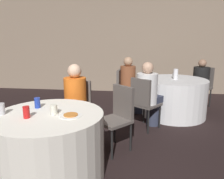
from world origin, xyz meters
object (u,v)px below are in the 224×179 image
(person_floral_shirt, at_px, (131,85))
(pizza_plate_near, at_px, (71,115))
(chair_near_north, at_px, (78,105))
(chair_far_southwest, at_px, (143,99))
(chair_far_west, at_px, (123,87))
(person_orange_shirt, at_px, (74,105))
(person_white_shirt, at_px, (149,95))
(table_near, at_px, (51,146))
(bottle_far, at_px, (176,74))
(chair_near_northeast, at_px, (118,112))
(person_black_shirt, at_px, (199,83))
(table_far, at_px, (174,97))
(soda_can_silver, at_px, (2,109))
(soda_can_blue, at_px, (37,103))
(chair_far_northeast, at_px, (203,83))
(soda_can_red, at_px, (26,112))

(person_floral_shirt, distance_m, pizza_plate_near, 2.47)
(chair_near_north, xyz_separation_m, chair_far_southwest, (1.01, 0.44, 0.00))
(chair_near_north, xyz_separation_m, chair_far_west, (0.61, 1.38, 0.00))
(person_orange_shirt, xyz_separation_m, person_white_shirt, (1.11, 0.73, -0.00))
(table_near, bearing_deg, bottle_far, 53.49)
(chair_near_north, relative_size, person_orange_shirt, 0.76)
(table_near, height_order, chair_near_northeast, chair_near_northeast)
(chair_far_west, distance_m, bottle_far, 1.09)
(table_near, distance_m, person_orange_shirt, 0.87)
(chair_near_northeast, relative_size, person_black_shirt, 0.83)
(person_black_shirt, bearing_deg, table_far, 90.00)
(soda_can_silver, bearing_deg, person_floral_shirt, 62.20)
(person_white_shirt, relative_size, pizza_plate_near, 4.82)
(chair_far_southwest, relative_size, person_floral_shirt, 0.77)
(table_far, height_order, chair_far_west, chair_far_west)
(soda_can_blue, bearing_deg, chair_far_southwest, 45.24)
(table_far, bearing_deg, soda_can_blue, -132.14)
(table_near, bearing_deg, chair_near_north, 88.14)
(table_near, bearing_deg, pizza_plate_near, -6.98)
(person_white_shirt, relative_size, soda_can_blue, 9.53)
(chair_far_west, bearing_deg, soda_can_blue, -14.88)
(person_floral_shirt, relative_size, person_white_shirt, 1.01)
(table_near, height_order, chair_far_west, chair_far_west)
(person_floral_shirt, bearing_deg, soda_can_silver, -21.56)
(table_far, height_order, chair_near_north, chair_near_north)
(person_floral_shirt, bearing_deg, table_near, -12.51)
(person_orange_shirt, bearing_deg, table_near, 90.00)
(person_white_shirt, bearing_deg, chair_far_northeast, 85.75)
(person_orange_shirt, bearing_deg, chair_far_southwest, -147.29)
(person_white_shirt, bearing_deg, bottle_far, 89.73)
(person_black_shirt, bearing_deg, chair_near_north, 85.21)
(person_floral_shirt, xyz_separation_m, person_black_shirt, (1.51, 0.52, -0.03))
(chair_near_northeast, xyz_separation_m, person_black_shirt, (1.63, 2.16, 0.02))
(person_white_shirt, relative_size, bottle_far, 5.60)
(chair_near_northeast, distance_m, person_floral_shirt, 1.64)
(chair_near_northeast, height_order, person_orange_shirt, person_orange_shirt)
(chair_far_west, relative_size, person_white_shirt, 0.78)
(chair_far_southwest, distance_m, soda_can_blue, 1.80)
(person_white_shirt, height_order, soda_can_blue, person_white_shirt)
(chair_near_northeast, height_order, pizza_plate_near, chair_near_northeast)
(soda_can_blue, bearing_deg, table_near, -41.75)
(chair_near_north, bearing_deg, bottle_far, -140.64)
(soda_can_red, bearing_deg, pizza_plate_near, 14.79)
(soda_can_red, bearing_deg, chair_far_northeast, 50.51)
(table_near, distance_m, chair_far_west, 2.48)
(chair_near_north, height_order, chair_far_southwest, same)
(soda_can_blue, bearing_deg, soda_can_red, -83.19)
(chair_far_southwest, height_order, soda_can_silver, chair_far_southwest)
(chair_far_southwest, distance_m, person_floral_shirt, 0.95)
(chair_far_southwest, relative_size, person_black_shirt, 0.83)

